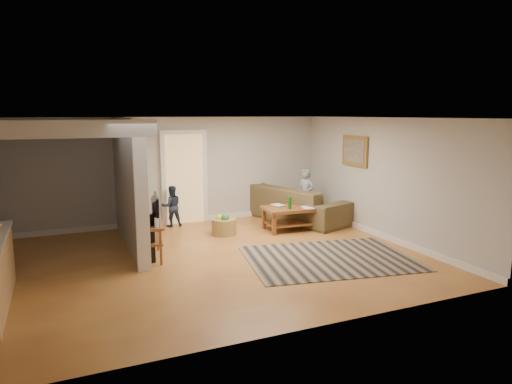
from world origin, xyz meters
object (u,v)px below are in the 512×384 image
(speaker_right, at_px, (131,209))
(toddler, at_px, (172,226))
(child, at_px, (305,221))
(speaker_left, at_px, (152,238))
(toy_basket, at_px, (224,226))
(coffee_table, at_px, (294,212))
(tv_console, at_px, (152,226))
(sofa, at_px, (294,219))

(speaker_right, relative_size, toddler, 1.03)
(child, height_order, toddler, child)
(speaker_left, height_order, speaker_right, speaker_right)
(speaker_left, xyz_separation_m, toy_basket, (1.78, 1.28, -0.24))
(coffee_table, relative_size, speaker_left, 1.59)
(coffee_table, relative_size, toddler, 1.46)
(tv_console, distance_m, toddler, 2.42)
(coffee_table, xyz_separation_m, toddler, (-2.45, 1.38, -0.41))
(toy_basket, xyz_separation_m, toddler, (-0.86, 1.16, -0.19))
(speaker_left, relative_size, toddler, 0.92)
(speaker_right, distance_m, toy_basket, 2.14)
(sofa, relative_size, speaker_left, 3.27)
(speaker_left, xyz_separation_m, child, (4.00, 1.68, -0.44))
(speaker_left, xyz_separation_m, speaker_right, (0.00, 2.44, 0.06))
(coffee_table, distance_m, toddler, 2.84)
(tv_console, height_order, toddler, tv_console)
(tv_console, relative_size, speaker_left, 1.26)
(toddler, bearing_deg, child, 167.19)
(tv_console, bearing_deg, sofa, 31.93)
(speaker_left, bearing_deg, speaker_right, 70.43)
(coffee_table, height_order, speaker_right, speaker_right)
(coffee_table, height_order, toy_basket, coffee_table)
(speaker_left, xyz_separation_m, toddler, (0.92, 2.44, -0.44))
(toy_basket, bearing_deg, tv_console, -149.39)
(sofa, xyz_separation_m, speaker_left, (-3.85, -1.94, 0.44))
(child, bearing_deg, toddler, -126.58)
(sofa, relative_size, toy_basket, 5.39)
(toddler, bearing_deg, speaker_left, 70.34)
(toy_basket, distance_m, toddler, 1.46)
(speaker_right, bearing_deg, speaker_left, -88.31)
(toy_basket, bearing_deg, sofa, 17.68)
(child, bearing_deg, tv_console, -92.97)
(speaker_left, relative_size, child, 0.68)
(speaker_right, relative_size, child, 0.77)
(sofa, height_order, tv_console, tv_console)
(coffee_table, relative_size, child, 1.08)
(speaker_left, bearing_deg, tv_console, 57.51)
(child, relative_size, toddler, 1.35)
(sofa, bearing_deg, toddler, 62.10)
(tv_console, height_order, speaker_right, speaker_right)
(sofa, bearing_deg, tv_console, 95.66)
(coffee_table, relative_size, speaker_right, 1.41)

